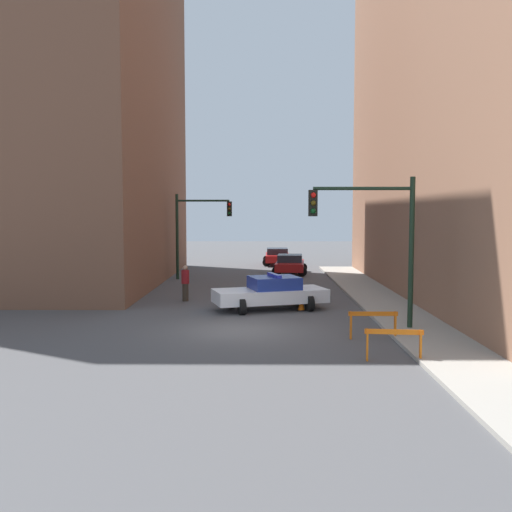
# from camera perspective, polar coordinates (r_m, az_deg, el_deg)

# --- Properties ---
(ground_plane) EXTENTS (120.00, 120.00, 0.00)m
(ground_plane) POSITION_cam_1_polar(r_m,az_deg,el_deg) (20.06, -1.58, -7.42)
(ground_plane) COLOR #4C4C4F
(sidewalk_right) EXTENTS (2.40, 44.00, 0.12)m
(sidewalk_right) POSITION_cam_1_polar(r_m,az_deg,el_deg) (20.78, 15.91, -7.01)
(sidewalk_right) COLOR #9E998E
(sidewalk_right) RESTS_ON ground_plane
(building_corner_left) EXTENTS (14.00, 20.00, 25.37)m
(building_corner_left) POSITION_cam_1_polar(r_m,az_deg,el_deg) (36.95, -20.66, 17.56)
(building_corner_left) COLOR brown
(building_corner_left) RESTS_ON ground_plane
(traffic_light_near) EXTENTS (3.64, 0.35, 5.20)m
(traffic_light_near) POSITION_cam_1_polar(r_m,az_deg,el_deg) (20.01, 12.07, 2.64)
(traffic_light_near) COLOR black
(traffic_light_near) RESTS_ON sidewalk_right
(traffic_light_far) EXTENTS (3.44, 0.35, 5.20)m
(traffic_light_far) POSITION_cam_1_polar(r_m,az_deg,el_deg) (34.99, -6.12, 3.23)
(traffic_light_far) COLOR black
(traffic_light_far) RESTS_ON ground_plane
(police_car) EXTENTS (5.03, 3.17, 1.52)m
(police_car) POSITION_cam_1_polar(r_m,az_deg,el_deg) (24.06, 1.51, -3.68)
(police_car) COLOR white
(police_car) RESTS_ON ground_plane
(parked_car_near) EXTENTS (2.51, 4.44, 1.31)m
(parked_car_near) POSITION_cam_1_polar(r_m,az_deg,el_deg) (37.79, 3.42, -0.80)
(parked_car_near) COLOR maroon
(parked_car_near) RESTS_ON ground_plane
(parked_car_mid) EXTENTS (2.33, 4.33, 1.31)m
(parked_car_mid) POSITION_cam_1_polar(r_m,az_deg,el_deg) (44.38, 2.14, -0.02)
(parked_car_mid) COLOR maroon
(parked_car_mid) RESTS_ON ground_plane
(pedestrian_crossing) EXTENTS (0.50, 0.50, 1.66)m
(pedestrian_crossing) POSITION_cam_1_polar(r_m,az_deg,el_deg) (26.53, -7.08, -2.66)
(pedestrian_crossing) COLOR #382D23
(pedestrian_crossing) RESTS_ON ground_plane
(barrier_front) EXTENTS (1.60, 0.32, 0.90)m
(barrier_front) POSITION_cam_1_polar(r_m,az_deg,el_deg) (16.29, 13.62, -8.12)
(barrier_front) COLOR orange
(barrier_front) RESTS_ON ground_plane
(barrier_mid) EXTENTS (1.60, 0.17, 0.90)m
(barrier_mid) POSITION_cam_1_polar(r_m,az_deg,el_deg) (18.96, 11.63, -6.31)
(barrier_mid) COLOR orange
(barrier_mid) RESTS_ON ground_plane
(traffic_cone) EXTENTS (0.36, 0.36, 0.66)m
(traffic_cone) POSITION_cam_1_polar(r_m,az_deg,el_deg) (23.94, 4.56, -4.72)
(traffic_cone) COLOR black
(traffic_cone) RESTS_ON ground_plane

